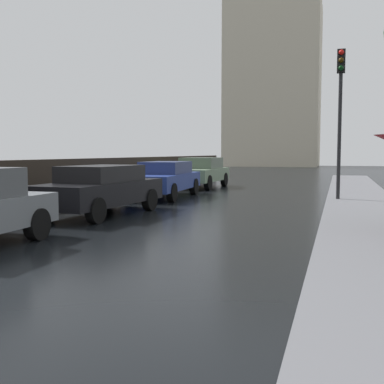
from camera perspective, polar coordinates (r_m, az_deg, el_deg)
name	(u,v)px	position (r m, az deg, el deg)	size (l,w,h in m)	color
car_green_near_kerb	(200,172)	(23.21, 0.98, 2.41)	(2.00, 4.36, 1.44)	slate
car_black_mid_road	(101,189)	(13.18, -10.69, 0.40)	(1.98, 4.44, 1.34)	black
car_blue_far_lane	(165,178)	(18.04, -3.21, 1.61)	(1.85, 4.63, 1.35)	navy
traffic_light	(340,97)	(16.82, 17.15, 10.67)	(0.26, 0.39, 4.90)	black
distant_tower	(275,85)	(63.03, 9.75, 12.35)	(11.24, 11.43, 20.30)	beige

